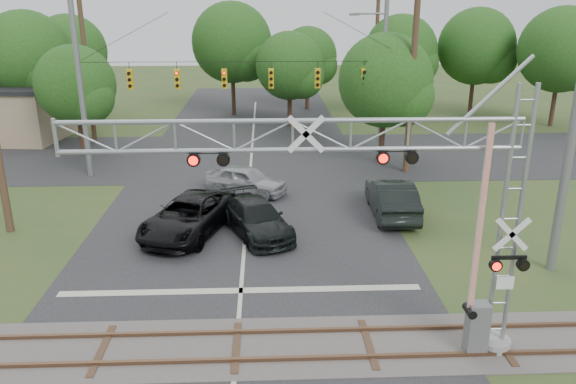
{
  "coord_description": "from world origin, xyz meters",
  "views": [
    {
      "loc": [
        0.95,
        -12.5,
        9.91
      ],
      "look_at": [
        1.78,
        7.5,
        3.07
      ],
      "focal_mm": 35.0,
      "sensor_mm": 36.0,
      "label": 1
    }
  ],
  "objects_px": {
    "crossing_gantry": "(380,195)",
    "pickup_black": "(189,216)",
    "streetlight": "(380,74)",
    "car_dark": "(256,218)",
    "traffic_signal_span": "(264,77)",
    "sedan_silver": "(246,180)"
  },
  "relations": [
    {
      "from": "streetlight",
      "to": "pickup_black",
      "type": "bearing_deg",
      "value": -127.56
    },
    {
      "from": "crossing_gantry",
      "to": "streetlight",
      "type": "relative_size",
      "value": 1.36
    },
    {
      "from": "crossing_gantry",
      "to": "traffic_signal_span",
      "type": "distance_m",
      "value": 18.65
    },
    {
      "from": "crossing_gantry",
      "to": "pickup_black",
      "type": "bearing_deg",
      "value": 125.03
    },
    {
      "from": "traffic_signal_span",
      "to": "car_dark",
      "type": "xyz_separation_m",
      "value": [
        -0.4,
        -9.23,
        -4.99
      ]
    },
    {
      "from": "sedan_silver",
      "to": "streetlight",
      "type": "distance_m",
      "value": 13.49
    },
    {
      "from": "crossing_gantry",
      "to": "sedan_silver",
      "type": "distance_m",
      "value": 15.86
    },
    {
      "from": "car_dark",
      "to": "streetlight",
      "type": "bearing_deg",
      "value": 39.53
    },
    {
      "from": "car_dark",
      "to": "sedan_silver",
      "type": "relative_size",
      "value": 1.15
    },
    {
      "from": "crossing_gantry",
      "to": "streetlight",
      "type": "bearing_deg",
      "value": 78.86
    },
    {
      "from": "pickup_black",
      "to": "streetlight",
      "type": "bearing_deg",
      "value": 71.59
    },
    {
      "from": "crossing_gantry",
      "to": "pickup_black",
      "type": "relative_size",
      "value": 2.14
    },
    {
      "from": "crossing_gantry",
      "to": "car_dark",
      "type": "distance_m",
      "value": 10.65
    },
    {
      "from": "car_dark",
      "to": "traffic_signal_span",
      "type": "bearing_deg",
      "value": 66.19
    },
    {
      "from": "traffic_signal_span",
      "to": "streetlight",
      "type": "distance_m",
      "value": 9.59
    },
    {
      "from": "pickup_black",
      "to": "car_dark",
      "type": "height_order",
      "value": "pickup_black"
    },
    {
      "from": "traffic_signal_span",
      "to": "sedan_silver",
      "type": "relative_size",
      "value": 4.32
    },
    {
      "from": "traffic_signal_span",
      "to": "pickup_black",
      "type": "bearing_deg",
      "value": -110.53
    },
    {
      "from": "pickup_black",
      "to": "sedan_silver",
      "type": "distance_m",
      "value": 5.92
    },
    {
      "from": "pickup_black",
      "to": "traffic_signal_span",
      "type": "bearing_deg",
      "value": 88.62
    },
    {
      "from": "car_dark",
      "to": "sedan_silver",
      "type": "height_order",
      "value": "sedan_silver"
    },
    {
      "from": "crossing_gantry",
      "to": "traffic_signal_span",
      "type": "relative_size",
      "value": 0.66
    }
  ]
}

